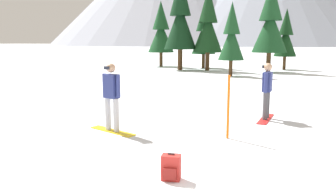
# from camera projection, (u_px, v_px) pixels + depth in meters

# --- Properties ---
(snowboarder_midground) EXTENTS (1.50, 0.75, 1.81)m
(snowboarder_midground) POSITION_uv_depth(u_px,v_px,m) (112.00, 96.00, 8.58)
(snowboarder_midground) COLOR yellow
(snowboarder_midground) RESTS_ON ground_plane
(snowboarder_background) EXTENTS (0.43, 1.55, 1.72)m
(snowboarder_background) POSITION_uv_depth(u_px,v_px,m) (267.00, 90.00, 9.97)
(snowboarder_background) COLOR red
(snowboarder_background) RESTS_ON ground_plane
(backpack_red) EXTENTS (0.35, 0.30, 0.47)m
(backpack_red) POSITION_uv_depth(u_px,v_px,m) (171.00, 168.00, 5.63)
(backpack_red) COLOR red
(backpack_red) RESTS_ON ground_plane
(trail_marker_pole) EXTENTS (0.06, 0.06, 1.57)m
(trail_marker_pole) POSITION_uv_depth(u_px,v_px,m) (228.00, 107.00, 7.98)
(trail_marker_pole) COLOR orange
(trail_marker_pole) RESTS_ON ground_plane
(pine_tree_young) EXTENTS (2.71, 2.71, 7.02)m
(pine_tree_young) POSITION_uv_depth(u_px,v_px,m) (270.00, 23.00, 25.42)
(pine_tree_young) COLOR #472D19
(pine_tree_young) RESTS_ON ground_plane
(pine_tree_slender) EXTENTS (2.51, 2.51, 6.24)m
(pine_tree_slender) POSITION_uv_depth(u_px,v_px,m) (161.00, 31.00, 31.60)
(pine_tree_slender) COLOR #472D19
(pine_tree_slender) RESTS_ON ground_plane
(pine_tree_leaning) EXTENTS (2.41, 2.41, 6.89)m
(pine_tree_leaning) POSITION_uv_depth(u_px,v_px,m) (208.00, 25.00, 27.01)
(pine_tree_leaning) COLOR #472D19
(pine_tree_leaning) RESTS_ON ground_plane
(pine_tree_short) EXTENTS (1.88, 1.88, 5.17)m
(pine_tree_short) POSITION_uv_depth(u_px,v_px,m) (286.00, 37.00, 27.99)
(pine_tree_short) COLOR #472D19
(pine_tree_short) RESTS_ON ground_plane
(pine_tree_twin) EXTENTS (2.18, 2.18, 5.86)m
(pine_tree_twin) POSITION_uv_depth(u_px,v_px,m) (204.00, 33.00, 29.76)
(pine_tree_twin) COLOR #472D19
(pine_tree_twin) RESTS_ON ground_plane
(pine_tree_tall) EXTENTS (2.75, 2.75, 7.97)m
(pine_tree_tall) POSITION_uv_depth(u_px,v_px,m) (180.00, 18.00, 27.43)
(pine_tree_tall) COLOR #472D19
(pine_tree_tall) RESTS_ON ground_plane
(pine_tree_broad) EXTENTS (1.79, 1.79, 5.08)m
(pine_tree_broad) POSITION_uv_depth(u_px,v_px,m) (232.00, 36.00, 22.62)
(pine_tree_broad) COLOR #472D19
(pine_tree_broad) RESTS_ON ground_plane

